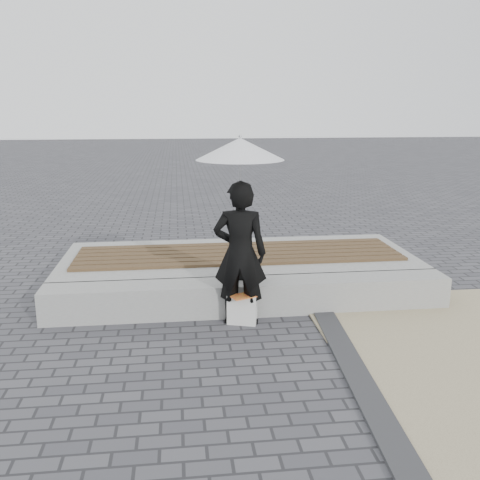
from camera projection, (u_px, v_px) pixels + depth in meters
name	position (u px, v px, depth m)	size (l,w,h in m)	color
ground	(273.00, 373.00, 5.07)	(80.00, 80.00, 0.00)	#48484C
edging_band	(367.00, 394.00, 4.67)	(0.25, 5.20, 0.04)	#313134
seating_ledge	(250.00, 296.00, 6.57)	(5.00, 0.45, 0.40)	#9D9E99
timber_platform	(239.00, 268.00, 7.72)	(5.00, 2.00, 0.40)	#A2A29D
timber_decking	(239.00, 253.00, 7.67)	(4.60, 1.20, 0.04)	brown
woman	(240.00, 253.00, 6.09)	(0.61, 0.40, 1.68)	black
parasol	(240.00, 149.00, 5.80)	(0.98, 0.98, 1.25)	#A3A4A8
handbag	(246.00, 269.00, 6.56)	(0.35, 0.12, 0.25)	black
canvas_tote	(242.00, 309.00, 6.20)	(0.34, 0.14, 0.35)	silver
magazine	(243.00, 296.00, 6.11)	(0.27, 0.20, 0.01)	#F83734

